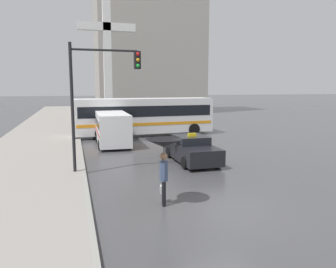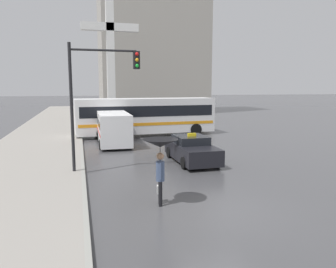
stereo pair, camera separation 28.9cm
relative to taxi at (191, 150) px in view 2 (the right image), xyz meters
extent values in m
plane|color=#424244|center=(-1.47, -6.91, -0.66)|extent=(300.00, 300.00, 0.00)
cube|color=gray|center=(-5.60, -6.91, -0.57)|extent=(0.16, 120.00, 0.16)
cube|color=black|center=(0.00, -0.04, -0.09)|extent=(1.80, 4.36, 0.80)
cube|color=black|center=(0.00, 0.18, 0.52)|extent=(1.58, 1.96, 0.41)
cylinder|color=black|center=(0.85, -1.39, -0.36)|extent=(0.20, 0.60, 0.60)
cylinder|color=black|center=(-0.86, -1.39, -0.36)|extent=(0.20, 0.60, 0.60)
cylinder|color=black|center=(0.85, 1.32, -0.36)|extent=(0.20, 0.60, 0.60)
cylinder|color=black|center=(-0.85, 1.32, -0.36)|extent=(0.20, 0.60, 0.60)
cube|color=yellow|center=(0.00, -0.04, 0.81)|extent=(0.44, 0.16, 0.16)
cube|color=white|center=(-3.44, 6.42, 0.53)|extent=(2.11, 5.37, 2.04)
cube|color=black|center=(-3.44, 6.42, 0.88)|extent=(2.12, 4.95, 0.53)
cube|color=red|center=(-3.44, 6.42, 0.27)|extent=(2.13, 5.16, 0.14)
cylinder|color=black|center=(-2.52, 4.80, -0.34)|extent=(0.21, 0.63, 0.63)
cylinder|color=black|center=(-4.42, 4.84, -0.34)|extent=(0.21, 0.63, 0.63)
cylinder|color=black|center=(-2.46, 8.00, -0.34)|extent=(0.21, 0.63, 0.63)
cylinder|color=black|center=(-4.36, 8.04, -0.34)|extent=(0.21, 0.63, 0.63)
cube|color=silver|center=(-0.40, 10.20, 0.99)|extent=(11.36, 3.00, 2.77)
cube|color=black|center=(-0.40, 10.20, 1.41)|extent=(10.80, 2.99, 0.85)
cube|color=orange|center=(-0.40, 10.20, 0.41)|extent=(11.03, 3.01, 0.24)
cylinder|color=black|center=(3.49, 11.57, -0.18)|extent=(0.97, 0.32, 0.96)
cylinder|color=black|center=(3.59, 9.18, -0.18)|extent=(0.97, 0.32, 0.96)
cylinder|color=black|center=(-4.11, 11.24, -0.18)|extent=(0.97, 0.32, 0.96)
cylinder|color=black|center=(-4.00, 8.84, -0.18)|extent=(0.97, 0.32, 0.96)
cylinder|color=black|center=(-3.17, -5.97, -0.24)|extent=(0.14, 0.14, 0.84)
cylinder|color=black|center=(-3.13, -5.75, -0.24)|extent=(0.14, 0.14, 0.84)
cylinder|color=#3D4C6B|center=(-3.15, -5.86, 0.52)|extent=(0.33, 0.33, 0.67)
sphere|color=#997051|center=(-3.15, -5.86, 1.02)|extent=(0.25, 0.25, 0.25)
cylinder|color=#3D4C6B|center=(-3.19, -6.04, 0.57)|extent=(0.08, 0.08, 0.57)
cylinder|color=#3D4C6B|center=(-3.12, -5.68, 0.57)|extent=(0.08, 0.08, 0.57)
cone|color=black|center=(-3.15, -5.86, 1.46)|extent=(1.20, 1.20, 0.27)
cylinder|color=black|center=(-3.15, -5.86, 1.11)|extent=(0.02, 0.02, 0.71)
cube|color=white|center=(-3.15, -5.59, -0.19)|extent=(0.13, 0.20, 0.28)
cylinder|color=black|center=(-5.99, -1.02, 2.27)|extent=(0.14, 0.14, 5.86)
cylinder|color=black|center=(-4.53, -1.02, 4.90)|extent=(2.93, 0.10, 0.10)
cube|color=black|center=(-3.06, -1.02, 4.50)|extent=(0.28, 0.28, 0.80)
sphere|color=red|center=(-3.06, -1.18, 4.76)|extent=(0.16, 0.16, 0.16)
sphere|color=orange|center=(-3.06, -1.18, 4.50)|extent=(0.16, 0.16, 0.16)
sphere|color=green|center=(-3.06, -1.18, 4.24)|extent=(0.16, 0.16, 0.16)
cube|color=#A39E93|center=(5.60, 34.43, 12.07)|extent=(15.98, 9.21, 25.46)
cube|color=white|center=(-1.86, 23.66, 6.89)|extent=(0.90, 0.90, 15.09)
cube|color=white|center=(-1.86, 23.66, 10.21)|extent=(6.64, 0.90, 0.90)
camera|label=1|loc=(-5.96, -16.04, 3.28)|focal=35.00mm
camera|label=2|loc=(-5.68, -16.12, 3.28)|focal=35.00mm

